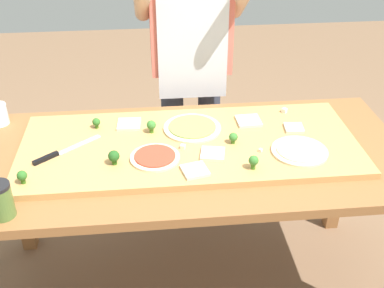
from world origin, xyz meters
The scene contains 23 objects.
ground_plane centered at (0.00, 0.00, 0.00)m, with size 8.00×8.00×0.00m, color brown.
prep_table centered at (0.00, 0.00, 0.70)m, with size 1.82×0.84×0.79m.
cutting_board centered at (0.00, 0.03, 0.81)m, with size 1.41×0.59×0.03m, color tan.
chefs_knife centered at (-0.54, -0.01, 0.83)m, with size 0.25×0.21×0.02m.
pizza_whole_tomato_red centered at (-0.15, -0.08, 0.83)m, with size 0.20×0.20×0.02m.
pizza_whole_pesto_green centered at (0.02, 0.14, 0.83)m, with size 0.25×0.25×0.02m.
pizza_whole_cheese_artichoke centered at (0.44, -0.09, 0.83)m, with size 0.23×0.23×0.02m.
pizza_slice_far_right centered at (0.08, -0.07, 0.83)m, with size 0.09×0.09×0.01m, color beige.
pizza_slice_far_left centered at (0.00, -0.18, 0.83)m, with size 0.09×0.09×0.01m, color beige.
pizza_slice_near_left centered at (0.47, 0.10, 0.83)m, with size 0.08×0.08×0.01m, color beige.
pizza_slice_center centered at (0.28, 0.18, 0.83)m, with size 0.11×0.11×0.01m, color beige.
pizza_slice_near_right centered at (-0.25, 0.20, 0.83)m, with size 0.10×0.10×0.01m, color beige.
broccoli_floret_back_left centered at (0.23, -0.18, 0.86)m, with size 0.04×0.04×0.06m.
broccoli_floret_center_right centered at (-0.31, -0.10, 0.86)m, with size 0.04×0.04×0.06m.
broccoli_floret_front_mid centered at (0.18, 0.01, 0.85)m, with size 0.04×0.04×0.05m.
broccoli_floret_front_left centered at (-0.64, -0.19, 0.85)m, with size 0.04×0.04×0.05m.
broccoli_floret_back_right centered at (-0.16, 0.13, 0.86)m, with size 0.04×0.04×0.06m.
broccoli_floret_center_left centered at (-0.40, 0.19, 0.85)m, with size 0.03×0.03×0.05m.
cheese_crumble_a centered at (-0.03, -0.01, 0.83)m, with size 0.02×0.02×0.02m, color silver.
cheese_crumble_b centered at (0.47, 0.25, 0.83)m, with size 0.02×0.02×0.02m, color white.
cheese_crumble_c centered at (0.28, -0.07, 0.83)m, with size 0.01×0.01×0.01m, color silver.
sauce_jar centered at (-0.68, -0.34, 0.86)m, with size 0.09×0.09×0.13m.
cook_center centered at (0.06, 0.62, 1.00)m, with size 0.54×0.39×1.67m.
Camera 1 is at (-0.16, -1.66, 1.88)m, focal length 44.65 mm.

